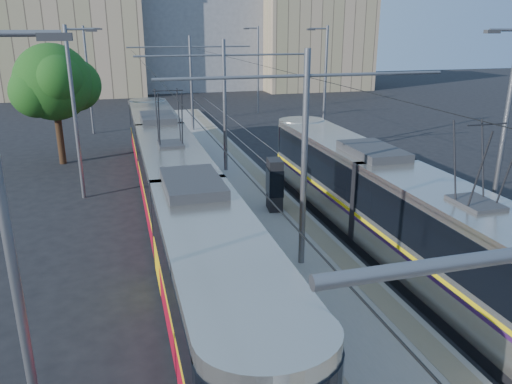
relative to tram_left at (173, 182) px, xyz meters
name	(u,v)px	position (x,y,z in m)	size (l,w,h in m)	color
platform	(239,188)	(3.60, 3.19, -1.56)	(4.00, 50.00, 0.30)	gray
tactile_strip_left	(210,187)	(2.15, 3.19, -1.40)	(0.70, 50.00, 0.01)	gray
tactile_strip_right	(266,183)	(5.05, 3.19, -1.40)	(0.70, 50.00, 0.01)	gray
rails	(239,191)	(3.60, 3.19, -1.69)	(8.71, 70.00, 0.03)	gray
tram_left	(173,182)	(0.00, 0.00, 0.00)	(2.43, 29.53, 5.50)	black
tram_right	(468,253)	(7.20, -9.46, 0.15)	(2.43, 28.94, 5.50)	black
catenary	(253,110)	(3.60, 0.35, 2.82)	(9.20, 70.00, 7.00)	slate
street_lamps	(221,98)	(3.60, 7.19, 2.47)	(15.18, 38.22, 8.00)	slate
shelter	(275,183)	(4.30, -0.60, -0.23)	(0.75, 1.09, 2.25)	black
tree	(59,83)	(-5.14, 11.47, 3.07)	(4.86, 4.49, 7.06)	#382314
building_left	(72,34)	(-6.40, 46.19, 5.43)	(16.32, 12.24, 14.26)	tan
building_centre	(199,25)	(9.60, 50.19, 6.47)	(18.36, 14.28, 16.33)	gray
building_right	(312,38)	(23.60, 44.19, 4.75)	(14.28, 10.20, 12.89)	tan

